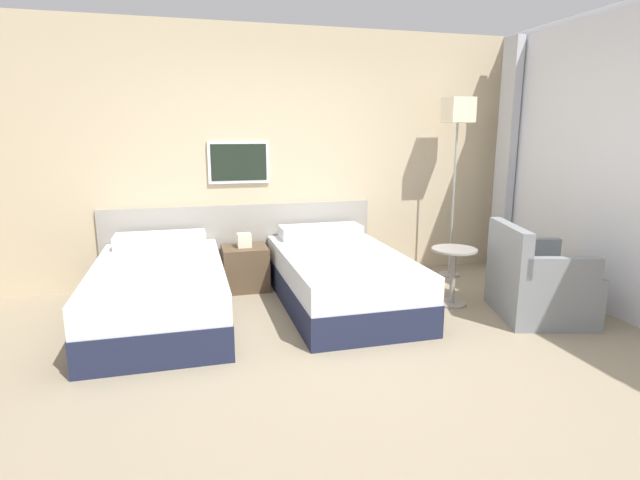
{
  "coord_description": "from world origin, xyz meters",
  "views": [
    {
      "loc": [
        -1.1,
        -3.14,
        1.61
      ],
      "look_at": [
        0.05,
        1.14,
        0.65
      ],
      "focal_mm": 28.0,
      "sensor_mm": 36.0,
      "label": 1
    }
  ],
  "objects_px": {
    "bed_near_door": "(160,291)",
    "armchair": "(537,285)",
    "floor_lamp": "(458,122)",
    "side_table": "(453,266)",
    "nightstand": "(245,267)",
    "bed_near_window": "(340,277)"
  },
  "relations": [
    {
      "from": "bed_near_door",
      "to": "armchair",
      "type": "height_order",
      "value": "armchair"
    },
    {
      "from": "armchair",
      "to": "bed_near_door",
      "type": "bearing_deg",
      "value": 92.53
    },
    {
      "from": "floor_lamp",
      "to": "side_table",
      "type": "distance_m",
      "value": 1.69
    },
    {
      "from": "armchair",
      "to": "nightstand",
      "type": "bearing_deg",
      "value": 74.36
    },
    {
      "from": "floor_lamp",
      "to": "side_table",
      "type": "bearing_deg",
      "value": -118.1
    },
    {
      "from": "side_table",
      "to": "armchair",
      "type": "bearing_deg",
      "value": -39.52
    },
    {
      "from": "bed_near_door",
      "to": "nightstand",
      "type": "relative_size",
      "value": 3.34
    },
    {
      "from": "bed_near_window",
      "to": "floor_lamp",
      "type": "height_order",
      "value": "floor_lamp"
    },
    {
      "from": "nightstand",
      "to": "armchair",
      "type": "height_order",
      "value": "armchair"
    },
    {
      "from": "bed_near_window",
      "to": "side_table",
      "type": "height_order",
      "value": "bed_near_window"
    },
    {
      "from": "nightstand",
      "to": "floor_lamp",
      "type": "distance_m",
      "value": 2.76
    },
    {
      "from": "bed_near_door",
      "to": "nightstand",
      "type": "distance_m",
      "value": 1.09
    },
    {
      "from": "nightstand",
      "to": "side_table",
      "type": "relative_size",
      "value": 1.08
    },
    {
      "from": "side_table",
      "to": "armchair",
      "type": "distance_m",
      "value": 0.74
    },
    {
      "from": "nightstand",
      "to": "armchair",
      "type": "relative_size",
      "value": 0.6
    },
    {
      "from": "nightstand",
      "to": "armchair",
      "type": "bearing_deg",
      "value": -31.42
    },
    {
      "from": "floor_lamp",
      "to": "armchair",
      "type": "height_order",
      "value": "floor_lamp"
    },
    {
      "from": "bed_near_window",
      "to": "floor_lamp",
      "type": "relative_size",
      "value": 1.0
    },
    {
      "from": "bed_near_window",
      "to": "bed_near_door",
      "type": "bearing_deg",
      "value": 180.0
    },
    {
      "from": "bed_near_window",
      "to": "nightstand",
      "type": "relative_size",
      "value": 3.34
    },
    {
      "from": "floor_lamp",
      "to": "armchair",
      "type": "distance_m",
      "value": 1.99
    },
    {
      "from": "bed_near_window",
      "to": "armchair",
      "type": "bearing_deg",
      "value": -25.57
    }
  ]
}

